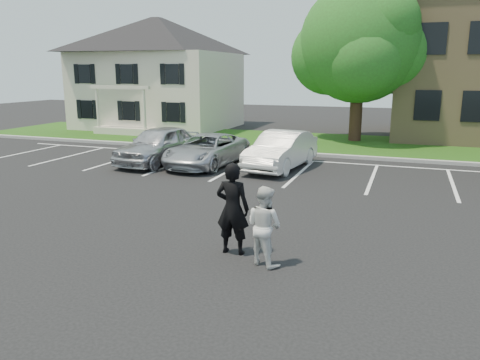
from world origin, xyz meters
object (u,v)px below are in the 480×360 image
Objects in this scene: man_black_suit at (233,209)px; house at (158,73)px; car_white_sedan at (281,150)px; car_silver_minivan at (207,150)px; man_white_shirt at (264,226)px; car_silver_west at (159,145)px; tree at (361,46)px.

house is at bearing -58.52° from man_black_suit.
man_black_suit is 0.44× the size of car_white_sedan.
house reaches higher than car_silver_minivan.
car_white_sedan is at bearing -52.74° from man_white_shirt.
car_silver_west is 5.40m from car_white_sedan.
car_silver_west reaches higher than car_white_sedan.
house is at bearing 125.22° from car_silver_west.
car_silver_minivan is 1.04× the size of car_white_sedan.
man_white_shirt is at bearing -89.55° from tree.
tree reaches higher than car_silver_minivan.
house is 14.42m from tree.
car_silver_west is at bearing -53.72° from man_black_suit.
car_silver_west is 1.03× the size of car_white_sedan.
tree is 5.22× the size of man_white_shirt.
man_white_shirt is at bearing 155.91° from man_black_suit.
man_black_suit is at bearing -46.13° from car_silver_west.
man_black_suit is 0.92m from man_white_shirt.
house is 25.64m from man_white_shirt.
car_silver_west is at bearing -165.70° from car_white_sedan.
house reaches higher than car_silver_west.
car_silver_minivan is (8.89, -11.79, -3.16)m from house.
tree reaches higher than man_white_shirt.
man_white_shirt is (14.30, -21.08, -2.99)m from house.
car_silver_minivan is at bearing 11.67° from car_silver_west.
man_black_suit is 10.05m from car_silver_minivan.
man_white_shirt is 0.35× the size of car_silver_minivan.
car_white_sedan is at bearing -82.98° from man_black_suit.
man_black_suit is 0.42× the size of car_silver_minivan.
car_silver_west is (-6.77, 8.73, -0.21)m from man_black_suit.
house is 15.10m from car_silver_minivan.
car_silver_west is at bearing -127.62° from tree.
house is 14.07m from car_silver_west.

